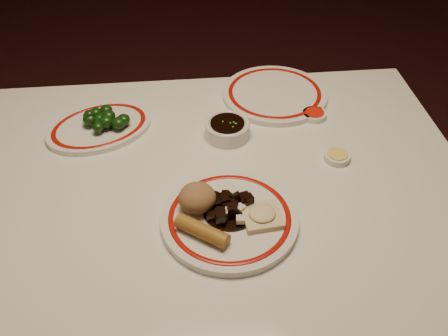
% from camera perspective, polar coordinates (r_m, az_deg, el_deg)
% --- Properties ---
extents(dining_table, '(1.20, 0.90, 0.75)m').
position_cam_1_polar(dining_table, '(1.24, -0.74, -4.35)').
color(dining_table, white).
rests_on(dining_table, ground).
extents(main_plate, '(0.35, 0.35, 0.02)m').
position_cam_1_polar(main_plate, '(1.07, 0.64, -5.85)').
color(main_plate, silver).
rests_on(main_plate, dining_table).
extents(rice_mound, '(0.08, 0.08, 0.06)m').
position_cam_1_polar(rice_mound, '(1.06, -3.08, -3.41)').
color(rice_mound, '#926845').
rests_on(rice_mound, main_plate).
extents(spring_roll, '(0.11, 0.10, 0.03)m').
position_cam_1_polar(spring_roll, '(1.01, -2.52, -7.19)').
color(spring_roll, olive).
rests_on(spring_roll, main_plate).
extents(fried_wonton, '(0.09, 0.09, 0.02)m').
position_cam_1_polar(fried_wonton, '(1.05, 4.36, -5.36)').
color(fried_wonton, beige).
rests_on(fried_wonton, main_plate).
extents(stirfry_heap, '(0.12, 0.12, 0.03)m').
position_cam_1_polar(stirfry_heap, '(1.06, 0.54, -4.53)').
color(stirfry_heap, black).
rests_on(stirfry_heap, main_plate).
extents(broccoli_plate, '(0.34, 0.32, 0.02)m').
position_cam_1_polar(broccoli_plate, '(1.35, -14.04, 4.55)').
color(broccoli_plate, silver).
rests_on(broccoli_plate, dining_table).
extents(broccoli_pile, '(0.12, 0.09, 0.05)m').
position_cam_1_polar(broccoli_pile, '(1.33, -13.65, 5.51)').
color(broccoli_pile, '#23471C').
rests_on(broccoli_pile, broccoli_plate).
extents(soy_bowl, '(0.11, 0.11, 0.04)m').
position_cam_1_polar(soy_bowl, '(1.29, 0.39, 4.42)').
color(soy_bowl, silver).
rests_on(soy_bowl, dining_table).
extents(sweet_sour_dish, '(0.06, 0.06, 0.02)m').
position_cam_1_polar(sweet_sour_dish, '(1.38, 10.28, 6.01)').
color(sweet_sour_dish, silver).
rests_on(sweet_sour_dish, dining_table).
extents(mustard_dish, '(0.06, 0.06, 0.02)m').
position_cam_1_polar(mustard_dish, '(1.25, 12.79, 1.28)').
color(mustard_dish, silver).
rests_on(mustard_dish, dining_table).
extents(far_plate, '(0.40, 0.40, 0.02)m').
position_cam_1_polar(far_plate, '(1.45, 5.79, 8.41)').
color(far_plate, silver).
rests_on(far_plate, dining_table).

